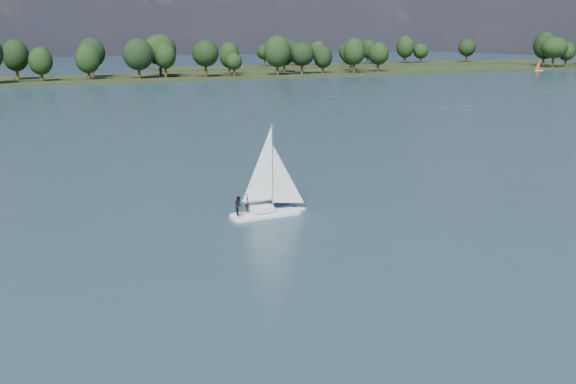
% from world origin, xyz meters
% --- Properties ---
extents(ground, '(700.00, 700.00, 0.00)m').
position_xyz_m(ground, '(0.00, 100.00, 0.00)').
color(ground, '#233342').
rests_on(ground, ground).
extents(far_shore, '(660.00, 40.00, 1.50)m').
position_xyz_m(far_shore, '(0.00, 212.00, 0.00)').
color(far_shore, black).
rests_on(far_shore, ground).
extents(far_shore_back, '(220.00, 30.00, 1.40)m').
position_xyz_m(far_shore_back, '(160.00, 260.00, 0.00)').
color(far_shore_back, black).
rests_on(far_shore_back, ground).
extents(sailboat, '(6.29, 1.94, 8.21)m').
position_xyz_m(sailboat, '(3.30, 34.39, 2.29)').
color(sailboat, white).
rests_on(sailboat, ground).
extents(dinghy_orange, '(3.31, 2.52, 4.95)m').
position_xyz_m(dinghy_orange, '(195.23, 188.69, 1.17)').
color(dinghy_orange, silver).
rests_on(dinghy_orange, ground).
extents(treeline, '(562.47, 74.38, 18.08)m').
position_xyz_m(treeline, '(-11.18, 208.36, 8.04)').
color(treeline, black).
rests_on(treeline, ground).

